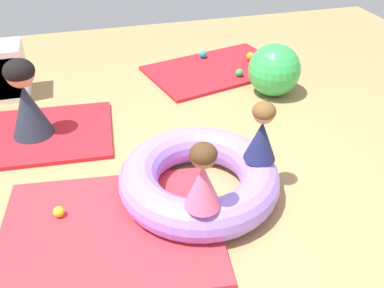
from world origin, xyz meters
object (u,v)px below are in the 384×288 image
at_px(inflatable_cushion, 199,178).
at_px(child_in_pink, 203,177).
at_px(play_ball_green, 239,73).
at_px(play_ball_yellow, 59,212).
at_px(play_ball_orange, 251,56).
at_px(play_ball_teal, 203,54).
at_px(child_in_navy, 262,132).
at_px(exercise_ball_large, 274,70).
at_px(storage_cube, 3,72).
at_px(adult_seated, 26,99).

relative_size(inflatable_cushion, child_in_pink, 2.58).
height_order(inflatable_cushion, child_in_pink, child_in_pink).
relative_size(play_ball_green, play_ball_yellow, 1.12).
bearing_deg(play_ball_yellow, inflatable_cushion, 1.03).
bearing_deg(play_ball_orange, play_ball_teal, 155.96).
distance_m(child_in_navy, play_ball_teal, 2.54).
xyz_separation_m(child_in_pink, play_ball_teal, (0.85, 2.86, -0.43)).
height_order(inflatable_cushion, child_in_navy, child_in_navy).
xyz_separation_m(inflatable_cushion, play_ball_orange, (1.29, 2.19, -0.05)).
bearing_deg(child_in_pink, play_ball_orange, 26.41).
distance_m(child_in_navy, play_ball_orange, 2.43).
relative_size(play_ball_orange, exercise_ball_large, 0.20).
relative_size(play_ball_yellow, storage_cube, 0.14).
distance_m(child_in_navy, play_ball_green, 1.98).
bearing_deg(adult_seated, play_ball_yellow, -127.86).
height_order(child_in_pink, play_ball_orange, child_in_pink).
height_order(child_in_pink, play_ball_teal, child_in_pink).
distance_m(adult_seated, exercise_ball_large, 2.47).
relative_size(child_in_pink, child_in_navy, 1.01).
height_order(play_ball_teal, play_ball_orange, play_ball_orange).
bearing_deg(play_ball_orange, play_ball_yellow, -136.39).
xyz_separation_m(play_ball_green, storage_cube, (-2.53, 0.26, 0.20)).
relative_size(adult_seated, play_ball_teal, 7.68).
bearing_deg(storage_cube, play_ball_teal, 9.22).
xyz_separation_m(play_ball_teal, play_ball_orange, (0.54, -0.24, 0.01)).
bearing_deg(adult_seated, play_ball_orange, -25.72).
bearing_deg(child_in_pink, play_ball_green, 28.15).
height_order(child_in_navy, adult_seated, adult_seated).
distance_m(child_in_pink, play_ball_yellow, 1.11).
distance_m(child_in_navy, adult_seated, 2.07).
bearing_deg(play_ball_green, exercise_ball_large, -62.28).
bearing_deg(exercise_ball_large, play_ball_orange, 85.05).
height_order(play_ball_yellow, storage_cube, storage_cube).
height_order(play_ball_green, storage_cube, storage_cube).
relative_size(play_ball_teal, exercise_ball_large, 0.17).
bearing_deg(storage_cube, child_in_pink, -60.25).
distance_m(inflatable_cushion, storage_cube, 2.57).
distance_m(play_ball_yellow, storage_cube, 2.15).
relative_size(inflatable_cushion, storage_cube, 2.14).
relative_size(play_ball_green, play_ball_teal, 0.94).
height_order(exercise_ball_large, storage_cube, storage_cube).
height_order(play_ball_yellow, play_ball_teal, play_ball_teal).
relative_size(adult_seated, storage_cube, 1.29).
bearing_deg(child_in_navy, exercise_ball_large, 70.15).
bearing_deg(child_in_navy, storage_cube, 141.50).
bearing_deg(inflatable_cushion, play_ball_yellow, -178.97).
height_order(play_ball_yellow, play_ball_orange, play_ball_orange).
xyz_separation_m(adult_seated, play_ball_orange, (2.53, 1.04, -0.30)).
bearing_deg(child_in_navy, child_in_pink, -136.82).
height_order(adult_seated, play_ball_yellow, adult_seated).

